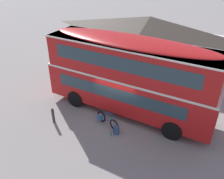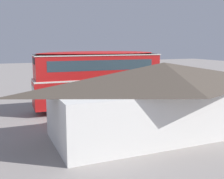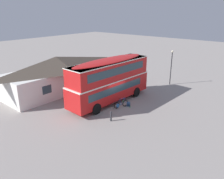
{
  "view_description": "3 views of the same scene",
  "coord_description": "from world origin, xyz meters",
  "px_view_note": "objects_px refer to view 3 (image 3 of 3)",
  "views": [
    {
      "loc": [
        5.05,
        -10.87,
        8.77
      ],
      "look_at": [
        -0.53,
        0.18,
        1.57
      ],
      "focal_mm": 37.78,
      "sensor_mm": 36.0,
      "label": 1
    },
    {
      "loc": [
        8.24,
        21.56,
        5.35
      ],
      "look_at": [
        -1.0,
        0.36,
        1.52
      ],
      "focal_mm": 44.2,
      "sensor_mm": 36.0,
      "label": 2
    },
    {
      "loc": [
        -17.33,
        -14.38,
        9.61
      ],
      "look_at": [
        -0.47,
        -0.35,
        1.87
      ],
      "focal_mm": 36.4,
      "sensor_mm": 36.0,
      "label": 3
    }
  ],
  "objects_px": {
    "double_decker_bus": "(110,79)",
    "kerb_bollard": "(111,116)",
    "touring_bicycle": "(121,104)",
    "street_lamp": "(171,64)",
    "backpack_on_ground": "(128,104)",
    "water_bottle_green_metal": "(130,107)"
  },
  "relations": [
    {
      "from": "street_lamp",
      "to": "double_decker_bus",
      "type": "bearing_deg",
      "value": 166.94
    },
    {
      "from": "double_decker_bus",
      "to": "kerb_bollard",
      "type": "distance_m",
      "value": 5.1
    },
    {
      "from": "street_lamp",
      "to": "kerb_bollard",
      "type": "relative_size",
      "value": 4.76
    },
    {
      "from": "backpack_on_ground",
      "to": "touring_bicycle",
      "type": "bearing_deg",
      "value": 153.55
    },
    {
      "from": "backpack_on_ground",
      "to": "water_bottle_green_metal",
      "type": "distance_m",
      "value": 0.41
    },
    {
      "from": "kerb_bollard",
      "to": "double_decker_bus",
      "type": "bearing_deg",
      "value": 41.36
    },
    {
      "from": "backpack_on_ground",
      "to": "street_lamp",
      "type": "distance_m",
      "value": 9.92
    },
    {
      "from": "kerb_bollard",
      "to": "touring_bicycle",
      "type": "bearing_deg",
      "value": 21.68
    },
    {
      "from": "water_bottle_green_metal",
      "to": "kerb_bollard",
      "type": "xyz_separation_m",
      "value": [
        -3.6,
        -0.44,
        0.4
      ]
    },
    {
      "from": "kerb_bollard",
      "to": "street_lamp",
      "type": "bearing_deg",
      "value": 3.31
    },
    {
      "from": "touring_bicycle",
      "to": "street_lamp",
      "type": "height_order",
      "value": "street_lamp"
    },
    {
      "from": "backpack_on_ground",
      "to": "kerb_bollard",
      "type": "distance_m",
      "value": 3.85
    },
    {
      "from": "touring_bicycle",
      "to": "double_decker_bus",
      "type": "bearing_deg",
      "value": 74.44
    },
    {
      "from": "touring_bicycle",
      "to": "kerb_bollard",
      "type": "distance_m",
      "value": 3.18
    },
    {
      "from": "double_decker_bus",
      "to": "touring_bicycle",
      "type": "xyz_separation_m",
      "value": [
        -0.53,
        -1.89,
        -2.27
      ]
    },
    {
      "from": "touring_bicycle",
      "to": "backpack_on_ground",
      "type": "height_order",
      "value": "touring_bicycle"
    },
    {
      "from": "double_decker_bus",
      "to": "water_bottle_green_metal",
      "type": "height_order",
      "value": "double_decker_bus"
    },
    {
      "from": "double_decker_bus",
      "to": "water_bottle_green_metal",
      "type": "distance_m",
      "value": 3.66
    },
    {
      "from": "backpack_on_ground",
      "to": "kerb_bollard",
      "type": "bearing_deg",
      "value": -168.52
    },
    {
      "from": "backpack_on_ground",
      "to": "street_lamp",
      "type": "relative_size",
      "value": 0.11
    },
    {
      "from": "double_decker_bus",
      "to": "touring_bicycle",
      "type": "distance_m",
      "value": 3.0
    },
    {
      "from": "double_decker_bus",
      "to": "kerb_bollard",
      "type": "relative_size",
      "value": 10.79
    }
  ]
}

